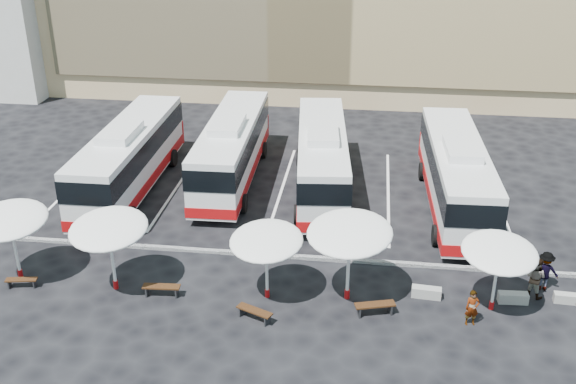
# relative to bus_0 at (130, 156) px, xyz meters

# --- Properties ---
(ground) EXTENTS (120.00, 120.00, 0.00)m
(ground) POSITION_rel_bus_0_xyz_m (8.36, -6.83, -2.06)
(ground) COLOR black
(ground) RESTS_ON ground
(curb_divider) EXTENTS (34.00, 0.25, 0.15)m
(curb_divider) POSITION_rel_bus_0_xyz_m (8.36, -6.33, -1.99)
(curb_divider) COLOR black
(curb_divider) RESTS_ON ground
(bay_lines) EXTENTS (24.15, 12.00, 0.01)m
(bay_lines) POSITION_rel_bus_0_xyz_m (8.36, 1.17, -2.06)
(bay_lines) COLOR white
(bay_lines) RESTS_ON ground
(bus_0) EXTENTS (3.08, 12.74, 4.03)m
(bus_0) POSITION_rel_bus_0_xyz_m (0.00, 0.00, 0.00)
(bus_0) COLOR silver
(bus_0) RESTS_ON ground
(bus_1) EXTENTS (3.14, 12.50, 3.95)m
(bus_1) POSITION_rel_bus_0_xyz_m (5.34, 2.10, -0.04)
(bus_1) COLOR silver
(bus_1) RESTS_ON ground
(bus_2) EXTENTS (3.83, 12.59, 3.93)m
(bus_2) POSITION_rel_bus_0_xyz_m (10.59, 1.34, -0.05)
(bus_2) COLOR silver
(bus_2) RESTS_ON ground
(bus_3) EXTENTS (3.26, 12.68, 4.00)m
(bus_3) POSITION_rel_bus_0_xyz_m (17.75, -0.01, -0.02)
(bus_3) COLOR silver
(bus_3) RESTS_ON ground
(sunshade_0) EXTENTS (3.73, 3.76, 3.36)m
(sunshade_0) POSITION_rel_bus_0_xyz_m (-1.85, -9.53, 0.79)
(sunshade_0) COLOR silver
(sunshade_0) RESTS_ON ground
(sunshade_1) EXTENTS (3.39, 3.44, 3.43)m
(sunshade_1) POSITION_rel_bus_0_xyz_m (2.66, -9.84, 0.85)
(sunshade_1) COLOR silver
(sunshade_1) RESTS_ON ground
(sunshade_2) EXTENTS (3.58, 3.61, 3.17)m
(sunshade_2) POSITION_rel_bus_0_xyz_m (9.23, -9.63, 0.63)
(sunshade_2) COLOR silver
(sunshade_2) RESTS_ON ground
(sunshade_3) EXTENTS (4.39, 4.42, 3.65)m
(sunshade_3) POSITION_rel_bus_0_xyz_m (12.57, -9.30, 1.04)
(sunshade_3) COLOR silver
(sunshade_3) RESTS_ON ground
(sunshade_4) EXTENTS (3.37, 3.40, 3.15)m
(sunshade_4) POSITION_rel_bus_0_xyz_m (18.49, -9.34, 0.62)
(sunshade_4) COLOR silver
(sunshade_4) RESTS_ON ground
(wood_bench_0) EXTENTS (1.37, 0.59, 0.41)m
(wood_bench_0) POSITION_rel_bus_0_xyz_m (-1.40, -10.26, -1.75)
(wood_bench_0) COLOR black
(wood_bench_0) RESTS_ON ground
(wood_bench_1) EXTENTS (1.61, 0.53, 0.48)m
(wood_bench_1) POSITION_rel_bus_0_xyz_m (4.79, -10.13, -1.69)
(wood_bench_1) COLOR black
(wood_bench_1) RESTS_ON ground
(wood_bench_2) EXTENTS (1.56, 1.00, 0.47)m
(wood_bench_2) POSITION_rel_bus_0_xyz_m (8.98, -11.31, -1.70)
(wood_bench_2) COLOR black
(wood_bench_2) RESTS_ON ground
(wood_bench_3) EXTENTS (1.70, 0.87, 0.50)m
(wood_bench_3) POSITION_rel_bus_0_xyz_m (13.74, -10.33, -1.68)
(wood_bench_3) COLOR black
(wood_bench_3) RESTS_ON ground
(conc_bench_0) EXTENTS (1.26, 0.51, 0.46)m
(conc_bench_0) POSITION_rel_bus_0_xyz_m (15.89, -8.80, -1.83)
(conc_bench_0) COLOR gray
(conc_bench_0) RESTS_ON ground
(conc_bench_1) EXTENTS (1.23, 0.46, 0.46)m
(conc_bench_1) POSITION_rel_bus_0_xyz_m (19.44, -8.74, -1.83)
(conc_bench_1) COLOR gray
(conc_bench_1) RESTS_ON ground
(conc_bench_2) EXTENTS (1.12, 0.43, 0.41)m
(conc_bench_2) POSITION_rel_bus_0_xyz_m (21.70, -8.46, -1.85)
(conc_bench_2) COLOR gray
(conc_bench_2) RESTS_ON ground
(passenger_0) EXTENTS (0.62, 0.46, 1.53)m
(passenger_0) POSITION_rel_bus_0_xyz_m (17.52, -10.49, -1.29)
(passenger_0) COLOR black
(passenger_0) RESTS_ON ground
(passenger_1) EXTENTS (1.12, 1.08, 1.82)m
(passenger_1) POSITION_rel_bus_0_xyz_m (20.39, -8.12, -1.15)
(passenger_1) COLOR black
(passenger_1) RESTS_ON ground
(passenger_3) EXTENTS (1.20, 0.74, 1.79)m
(passenger_3) POSITION_rel_bus_0_xyz_m (20.88, -7.52, -1.17)
(passenger_3) COLOR black
(passenger_3) RESTS_ON ground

